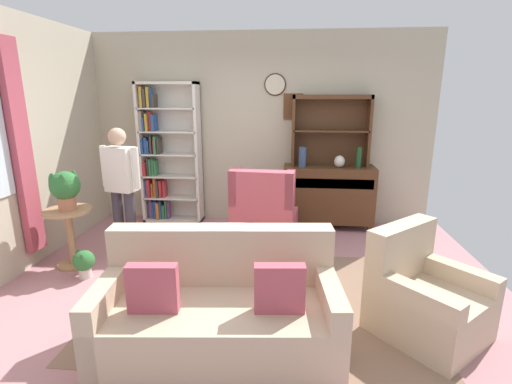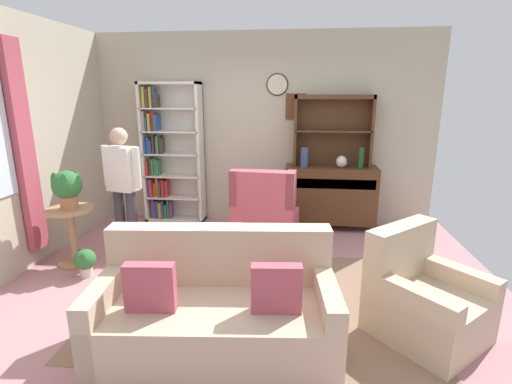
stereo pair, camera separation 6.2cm
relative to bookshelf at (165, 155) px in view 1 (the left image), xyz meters
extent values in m
cube|color=#B27A7F|center=(1.45, -1.94, -1.04)|extent=(5.40, 4.60, 0.02)
cube|color=#BCB299|center=(1.45, 0.19, 0.37)|extent=(5.00, 0.06, 2.80)
cylinder|color=beige|center=(1.64, 0.14, 1.03)|extent=(0.28, 0.03, 0.28)
torus|color=#382314|center=(1.64, 0.14, 1.03)|extent=(0.31, 0.02, 0.31)
cube|color=brown|center=(1.91, 0.14, 0.73)|extent=(0.28, 0.03, 0.36)
cube|color=#B24756|center=(-0.99, -1.72, 0.32)|extent=(0.08, 0.24, 2.30)
cube|color=#846651|center=(1.65, -2.24, -1.02)|extent=(2.98, 2.16, 0.01)
cube|color=silver|center=(-0.34, -0.01, 0.02)|extent=(0.04, 0.30, 2.10)
cube|color=silver|center=(0.52, -0.01, 0.02)|extent=(0.04, 0.30, 2.10)
cube|color=silver|center=(0.09, -0.01, 1.05)|extent=(0.90, 0.30, 0.04)
cube|color=silver|center=(0.09, -0.01, -1.01)|extent=(0.90, 0.30, 0.04)
cube|color=silver|center=(0.09, 0.13, 0.02)|extent=(0.90, 0.01, 2.10)
cube|color=silver|center=(0.09, -0.01, -0.65)|extent=(0.86, 0.30, 0.02)
cube|color=#3F3833|center=(-0.31, -0.03, -0.86)|extent=(0.03, 0.11, 0.23)
cube|color=#723F7F|center=(-0.27, -0.03, -0.83)|extent=(0.04, 0.11, 0.29)
cube|color=#284C8C|center=(-0.23, -0.03, -0.85)|extent=(0.03, 0.13, 0.26)
cube|color=#284C8C|center=(-0.19, -0.03, -0.84)|extent=(0.04, 0.16, 0.27)
cube|color=#CC7233|center=(-0.14, -0.03, -0.85)|extent=(0.04, 0.21, 0.25)
cube|color=#284C8C|center=(-0.11, -0.03, -0.85)|extent=(0.03, 0.15, 0.26)
cube|color=#337247|center=(-0.07, -0.03, -0.87)|extent=(0.04, 0.12, 0.21)
cube|color=#337247|center=(-0.02, -0.03, -0.84)|extent=(0.03, 0.13, 0.28)
cube|color=#723F7F|center=(0.01, -0.03, -0.85)|extent=(0.02, 0.12, 0.26)
cube|color=silver|center=(0.09, -0.01, -0.31)|extent=(0.86, 0.30, 0.02)
cube|color=#284C8C|center=(-0.31, -0.03, -0.51)|extent=(0.04, 0.16, 0.26)
cube|color=#B22D33|center=(-0.26, -0.03, -0.50)|extent=(0.04, 0.23, 0.28)
cube|color=#CC7233|center=(-0.22, -0.03, -0.54)|extent=(0.02, 0.11, 0.21)
cube|color=#CC7233|center=(-0.18, -0.03, -0.49)|extent=(0.04, 0.11, 0.29)
cube|color=#3F3833|center=(-0.13, -0.03, -0.51)|extent=(0.04, 0.20, 0.26)
cube|color=#B22D33|center=(-0.08, -0.03, -0.51)|extent=(0.04, 0.18, 0.27)
cube|color=#B22D33|center=(-0.03, -0.03, -0.51)|extent=(0.04, 0.12, 0.26)
cube|color=silver|center=(0.09, -0.01, 0.02)|extent=(0.86, 0.30, 0.02)
cube|color=#B22D33|center=(-0.30, -0.03, -0.20)|extent=(0.04, 0.23, 0.21)
cube|color=#3F3833|center=(-0.26, -0.03, -0.17)|extent=(0.02, 0.13, 0.27)
cube|color=#337247|center=(-0.22, -0.03, -0.18)|extent=(0.03, 0.15, 0.25)
cube|color=#337247|center=(-0.19, -0.03, -0.17)|extent=(0.04, 0.12, 0.26)
cube|color=#337247|center=(-0.15, -0.03, -0.19)|extent=(0.02, 0.15, 0.23)
cube|color=silver|center=(0.09, -0.01, 0.36)|extent=(0.86, 0.30, 0.02)
cube|color=#284C8C|center=(-0.31, -0.03, 0.14)|extent=(0.03, 0.21, 0.21)
cube|color=#284C8C|center=(-0.27, -0.03, 0.15)|extent=(0.04, 0.15, 0.24)
cube|color=#284C8C|center=(-0.23, -0.03, 0.13)|extent=(0.02, 0.17, 0.20)
cube|color=#3F3833|center=(-0.19, -0.03, 0.16)|extent=(0.03, 0.13, 0.26)
cube|color=#B22D33|center=(-0.15, -0.03, 0.14)|extent=(0.03, 0.11, 0.21)
cube|color=#337247|center=(-0.11, -0.03, 0.16)|extent=(0.03, 0.24, 0.26)
cube|color=#3F3833|center=(-0.07, -0.03, 0.15)|extent=(0.02, 0.19, 0.24)
cube|color=silver|center=(0.09, -0.01, 0.70)|extent=(0.86, 0.30, 0.02)
cube|color=gray|center=(-0.30, -0.03, 0.51)|extent=(0.04, 0.21, 0.29)
cube|color=#284C8C|center=(-0.26, -0.03, 0.47)|extent=(0.02, 0.24, 0.20)
cube|color=gold|center=(-0.22, -0.03, 0.50)|extent=(0.04, 0.22, 0.25)
cube|color=#B22D33|center=(-0.17, -0.03, 0.51)|extent=(0.04, 0.11, 0.27)
cube|color=#284C8C|center=(-0.13, -0.03, 0.49)|extent=(0.04, 0.20, 0.24)
cube|color=gray|center=(-0.31, -0.03, 0.81)|extent=(0.03, 0.10, 0.22)
cube|color=gold|center=(-0.27, -0.03, 0.85)|extent=(0.04, 0.21, 0.30)
cube|color=#3F3833|center=(-0.23, -0.03, 0.84)|extent=(0.04, 0.20, 0.26)
cube|color=gold|center=(-0.18, -0.03, 0.85)|extent=(0.04, 0.16, 0.29)
cube|color=#284C8C|center=(-0.14, -0.03, 0.84)|extent=(0.04, 0.10, 0.27)
cube|color=#3F3833|center=(-0.10, -0.03, 0.80)|extent=(0.03, 0.17, 0.19)
cube|color=#4C2D19|center=(2.45, -0.08, -0.52)|extent=(1.30, 0.45, 0.82)
cube|color=#4C2D19|center=(1.85, -0.26, -0.98)|extent=(0.06, 0.06, 0.10)
cube|color=#4C2D19|center=(3.05, -0.26, -0.98)|extent=(0.06, 0.06, 0.10)
cube|color=#4C2D19|center=(1.85, 0.09, -0.98)|extent=(0.06, 0.06, 0.10)
cube|color=#4C2D19|center=(3.05, 0.09, -0.98)|extent=(0.06, 0.06, 0.10)
cube|color=#3D2414|center=(2.45, -0.30, -0.31)|extent=(1.20, 0.01, 0.14)
cube|color=#4C2D19|center=(1.92, 0.00, 0.39)|extent=(0.04, 0.26, 1.00)
cube|color=#4C2D19|center=(2.98, 0.00, 0.39)|extent=(0.04, 0.26, 1.00)
cube|color=#4C2D19|center=(2.45, 0.00, 0.86)|extent=(1.10, 0.26, 0.06)
cube|color=#4C2D19|center=(2.45, 0.00, 0.39)|extent=(1.06, 0.26, 0.02)
cube|color=#4C2D19|center=(2.45, 0.12, 0.39)|extent=(1.10, 0.01, 1.00)
cylinder|color=#33476B|center=(2.06, -0.16, 0.04)|extent=(0.11, 0.11, 0.29)
ellipsoid|color=beige|center=(2.58, -0.15, -0.02)|extent=(0.15, 0.15, 0.17)
cylinder|color=#194223|center=(2.84, -0.17, 0.04)|extent=(0.07, 0.07, 0.30)
cube|color=#C6AD8E|center=(1.38, -3.00, -0.82)|extent=(1.87, 1.01, 0.42)
cube|color=#C6AD8E|center=(1.35, -2.68, -0.37)|extent=(1.81, 0.37, 0.48)
cube|color=#C6AD8E|center=(0.56, -3.08, -0.73)|extent=(0.22, 0.86, 0.60)
cube|color=#C6AD8E|center=(2.21, -2.92, -0.73)|extent=(0.22, 0.86, 0.60)
cube|color=#B74C5B|center=(0.95, -3.16, -0.43)|extent=(0.37, 0.13, 0.36)
cube|color=#B74C5B|center=(1.84, -3.08, -0.43)|extent=(0.37, 0.13, 0.36)
cube|color=white|center=(1.35, -2.68, -0.13)|extent=(0.38, 0.21, 0.00)
cube|color=#C6AD8E|center=(3.06, -2.63, -0.83)|extent=(1.08, 1.08, 0.40)
cube|color=#C6AD8E|center=(2.85, -2.40, -0.39)|extent=(0.68, 0.64, 0.48)
cube|color=#C6AD8E|center=(2.83, -2.83, -0.75)|extent=(0.63, 0.67, 0.55)
cube|color=#C6AD8E|center=(3.28, -2.42, -0.75)|extent=(0.63, 0.67, 0.55)
cube|color=#B74C5B|center=(1.58, -0.83, -0.82)|extent=(0.85, 0.87, 0.42)
cube|color=#B74C5B|center=(1.55, -1.13, -0.29)|extent=(0.80, 0.27, 0.63)
cube|color=#B74C5B|center=(1.90, -1.12, -0.20)|extent=(0.13, 0.29, 0.44)
cube|color=#B74C5B|center=(1.22, -1.06, -0.20)|extent=(0.13, 0.29, 0.44)
cylinder|color=#A87F56|center=(-0.58, -1.69, -0.36)|extent=(0.52, 0.52, 0.03)
cylinder|color=#A87F56|center=(-0.58, -1.69, -0.70)|extent=(0.08, 0.08, 0.65)
cylinder|color=#A87F56|center=(-0.58, -1.69, -1.01)|extent=(0.36, 0.36, 0.03)
cylinder|color=#AD6B4C|center=(-0.56, -1.71, -0.27)|extent=(0.19, 0.19, 0.15)
sphere|color=#2D6B33|center=(-0.56, -1.71, -0.07)|extent=(0.32, 0.32, 0.32)
ellipsoid|color=#2D6B33|center=(-0.65, -1.77, -0.03)|extent=(0.09, 0.06, 0.22)
ellipsoid|color=#2D6B33|center=(-0.50, -1.62, -0.03)|extent=(0.09, 0.06, 0.22)
ellipsoid|color=#2D6B33|center=(-0.51, -1.82, -0.03)|extent=(0.09, 0.06, 0.22)
cylinder|color=beige|center=(-0.29, -1.96, -0.97)|extent=(0.13, 0.13, 0.11)
sphere|color=#2D6B33|center=(-0.29, -1.96, -0.83)|extent=(0.23, 0.23, 0.23)
ellipsoid|color=#2D6B33|center=(-0.27, -2.03, -0.80)|extent=(0.07, 0.04, 0.16)
ellipsoid|color=#2D6B33|center=(-0.37, -1.93, -0.80)|extent=(0.07, 0.04, 0.16)
cylinder|color=#38333D|center=(-0.17, -1.33, -0.62)|extent=(0.15, 0.15, 0.82)
cylinder|color=#38333D|center=(0.00, -1.37, -0.62)|extent=(0.15, 0.15, 0.82)
cube|color=silver|center=(-0.09, -1.35, 0.05)|extent=(0.38, 0.28, 0.52)
sphere|color=tan|center=(-0.09, -1.35, 0.43)|extent=(0.24, 0.24, 0.20)
cylinder|color=silver|center=(-0.30, -1.30, 0.08)|extent=(0.10, 0.10, 0.48)
cylinder|color=silver|center=(0.13, -1.40, 0.08)|extent=(0.10, 0.10, 0.48)
camera|label=1|loc=(1.91, -5.49, 0.91)|focal=26.43mm
camera|label=2|loc=(1.97, -5.48, 0.91)|focal=26.43mm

